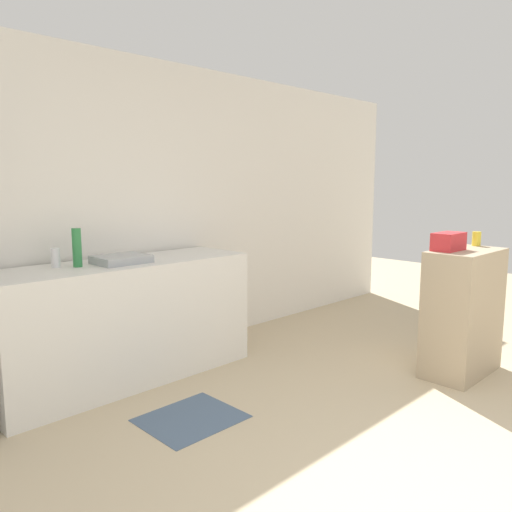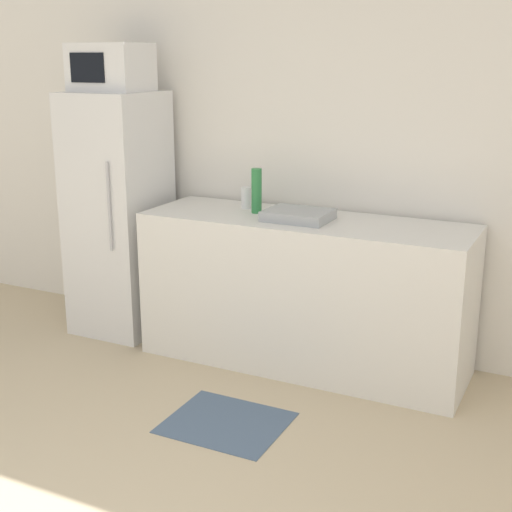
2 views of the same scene
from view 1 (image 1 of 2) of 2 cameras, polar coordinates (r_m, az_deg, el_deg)
wall_back at (r=4.32m, az=-16.67°, el=4.79°), size 8.00×0.06×2.60m
counter at (r=4.08m, az=-14.73°, el=-7.20°), size 2.03×0.65×0.94m
sink_basin at (r=3.92m, az=-15.13°, el=-0.35°), size 0.39×0.31×0.06m
bottle_tall at (r=3.83m, az=-19.78°, el=0.91°), size 0.07×0.07×0.28m
bottle_short at (r=3.87m, az=-21.93°, el=-0.19°), size 0.06×0.06×0.14m
shelf_cabinet at (r=4.38m, az=22.57°, el=-5.96°), size 0.73×0.39×1.02m
basket at (r=4.20m, az=21.15°, el=1.55°), size 0.30×0.17×0.14m
jar at (r=4.60m, az=23.89°, el=1.82°), size 0.07×0.07×0.12m
kitchen_rug at (r=3.49m, az=-7.44°, el=-17.89°), size 0.62×0.54×0.01m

